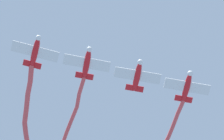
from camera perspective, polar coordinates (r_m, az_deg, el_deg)
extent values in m
ellipsoid|color=red|center=(86.12, -8.50, 1.95)|extent=(3.53, 5.30, 1.11)
sphere|color=white|center=(85.24, -8.12, 3.53)|extent=(1.27, 1.27, 0.94)
ellipsoid|color=black|center=(86.27, -8.36, 2.45)|extent=(1.29, 1.54, 0.59)
cube|color=white|center=(85.91, -8.48, 2.03)|extent=(7.81, 5.34, 0.15)
cube|color=red|center=(87.04, -8.81, 0.61)|extent=(3.20, 2.36, 0.12)
cube|color=white|center=(87.53, -8.74, 0.81)|extent=(0.71, 1.15, 1.53)
cylinder|color=#DB4C4C|center=(87.51, -8.95, -0.48)|extent=(2.26, 2.60, 0.96)
cylinder|color=#DB4C4C|center=(88.49, -9.15, -1.96)|extent=(1.95, 2.48, 0.89)
cylinder|color=#DB4C4C|center=(89.62, -9.35, -3.40)|extent=(2.30, 2.71, 1.00)
cylinder|color=#DB4C4C|center=(90.84, -9.53, -4.98)|extent=(2.38, 2.82, 1.06)
cylinder|color=#DB4C4C|center=(92.23, -9.55, -6.46)|extent=(2.65, 2.52, 1.40)
sphere|color=#DB4C4C|center=(87.06, -8.88, 0.32)|extent=(0.85, 0.85, 0.85)
sphere|color=#DB4C4C|center=(87.99, -9.01, -1.27)|extent=(0.85, 0.85, 0.85)
sphere|color=#DB4C4C|center=(89.00, -9.28, -2.64)|extent=(0.85, 0.85, 0.85)
sphere|color=#DB4C4C|center=(90.26, -9.43, -4.16)|extent=(0.85, 0.85, 0.85)
sphere|color=#DB4C4C|center=(91.44, -9.63, -5.78)|extent=(0.85, 0.85, 0.85)
sphere|color=#DB4C4C|center=(93.05, -9.47, -7.13)|extent=(0.85, 0.85, 0.85)
ellipsoid|color=red|center=(86.29, -2.82, 0.70)|extent=(3.86, 5.15, 1.11)
sphere|color=white|center=(85.41, -2.51, 2.29)|extent=(1.30, 1.30, 0.94)
ellipsoid|color=black|center=(86.44, -2.73, 1.21)|extent=(1.35, 1.54, 0.59)
cube|color=white|center=(86.09, -2.80, 0.78)|extent=(7.62, 5.81, 0.15)
cube|color=red|center=(87.21, -3.07, -0.65)|extent=(3.15, 2.53, 0.12)
cube|color=white|center=(87.71, -3.04, -0.45)|extent=(0.79, 1.11, 1.53)
cylinder|color=#DB4C4C|center=(88.14, -3.39, -1.80)|extent=(2.29, 3.18, 1.49)
cylinder|color=#DB4C4C|center=(90.01, -3.77, -3.37)|extent=(2.37, 2.81, 1.55)
cylinder|color=#DB4C4C|center=(91.70, -4.20, -4.82)|extent=(1.88, 2.96, 1.08)
cylinder|color=#DB4C4C|center=(93.18, -4.76, -6.20)|extent=(1.80, 2.76, 0.99)
cylinder|color=#DB4C4C|center=(94.81, -5.27, -7.53)|extent=(2.06, 2.97, 1.27)
sphere|color=#DB4C4C|center=(87.23, -3.13, -0.95)|extent=(0.67, 0.67, 0.67)
sphere|color=#DB4C4C|center=(89.08, -3.64, -2.63)|extent=(0.67, 0.67, 0.67)
sphere|color=#DB4C4C|center=(90.95, -3.89, -4.09)|extent=(0.67, 0.67, 0.67)
sphere|color=#DB4C4C|center=(92.47, -4.50, -5.53)|extent=(0.67, 0.67, 0.67)
sphere|color=#DB4C4C|center=(93.91, -5.03, -6.85)|extent=(0.67, 0.67, 0.67)
ellipsoid|color=red|center=(86.78, 2.80, -0.69)|extent=(3.90, 5.13, 1.11)
sphere|color=white|center=(85.89, 3.14, 0.88)|extent=(1.30, 1.30, 0.94)
ellipsoid|color=black|center=(86.93, 2.88, -0.18)|extent=(1.36, 1.54, 0.59)
cube|color=white|center=(86.58, 2.83, -0.62)|extent=(7.59, 5.87, 0.15)
cube|color=red|center=(87.72, 2.50, -2.02)|extent=(3.14, 2.55, 0.12)
cube|color=white|center=(88.21, 2.50, -1.81)|extent=(0.80, 1.11, 1.53)
ellipsoid|color=red|center=(88.69, 8.25, -1.89)|extent=(3.89, 5.14, 1.11)
sphere|color=white|center=(87.80, 8.64, -0.37)|extent=(1.30, 1.30, 0.94)
ellipsoid|color=black|center=(88.83, 8.31, -1.39)|extent=(1.36, 1.54, 0.59)
cube|color=white|center=(88.49, 8.29, -1.82)|extent=(7.60, 5.85, 0.15)
cube|color=red|center=(89.62, 7.90, -3.18)|extent=(3.14, 2.55, 0.12)
cube|color=white|center=(90.10, 7.87, -2.97)|extent=(0.80, 1.11, 1.53)
cylinder|color=#DB4C4C|center=(90.31, 7.55, -4.16)|extent=(2.00, 2.71, 1.25)
cylinder|color=#DB4C4C|center=(91.45, 7.00, -5.51)|extent=(1.76, 2.50, 0.77)
cylinder|color=#DB4C4C|center=(92.28, 6.51, -6.74)|extent=(1.59, 2.19, 0.89)
sphere|color=#DB4C4C|center=(89.64, 7.85, -3.47)|extent=(0.68, 0.68, 0.68)
sphere|color=#DB4C4C|center=(91.00, 7.25, -4.84)|extent=(0.68, 0.68, 0.68)
sphere|color=#DB4C4C|center=(91.92, 6.75, -6.18)|extent=(0.68, 0.68, 0.68)
sphere|color=#DB4C4C|center=(92.65, 6.28, -7.30)|extent=(0.68, 0.68, 0.68)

